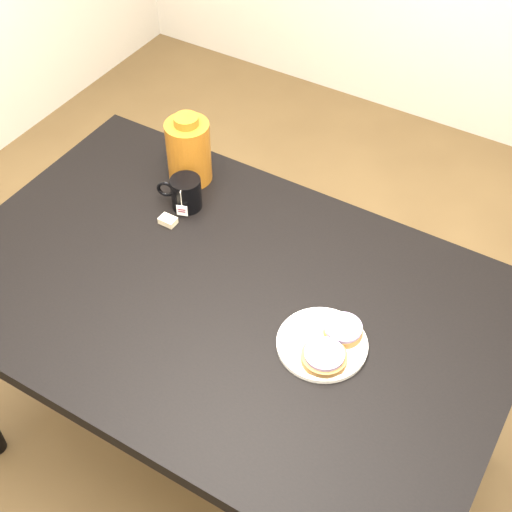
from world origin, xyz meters
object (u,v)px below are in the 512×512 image
table (225,314)px  bagel_back (343,330)px  bagel_package (189,151)px  mug (185,193)px  bagel_front (324,357)px  plate (322,343)px  teabag_pouch (168,221)px

table → bagel_back: bagel_back is taller
table → bagel_package: size_ratio=6.72×
table → mug: 0.36m
table → bagel_front: (0.30, -0.06, 0.11)m
table → bagel_package: (-0.32, 0.32, 0.18)m
plate → bagel_back: 0.06m
bagel_back → bagel_front: bearing=-92.1°
plate → bagel_front: bagel_front is taller
bagel_front → bagel_package: 0.73m
bagel_back → teabag_pouch: bagel_back is taller
table → teabag_pouch: teabag_pouch is taller
table → bagel_back: 0.33m
table → bagel_package: bearing=134.9°
bagel_back → bagel_front: size_ratio=0.73×
bagel_back → table: bearing=-175.0°
bagel_back → bagel_package: (-0.62, 0.29, 0.07)m
teabag_pouch → bagel_package: bearing=106.4°
bagel_back → bagel_package: 0.69m
teabag_pouch → mug: bearing=88.0°
plate → teabag_pouch: size_ratio=4.63×
teabag_pouch → table: bearing=-26.4°
bagel_back → bagel_package: bagel_package is taller
mug → bagel_front: bearing=-45.2°
mug → bagel_package: 0.13m
bagel_back → bagel_package: bearing=155.0°
bagel_front → bagel_package: bagel_package is taller
plate → bagel_package: bagel_package is taller
mug → bagel_package: bagel_package is taller
table → teabag_pouch: bearing=153.6°
bagel_back → teabag_pouch: size_ratio=2.30×
table → mug: mug is taller
bagel_back → teabag_pouch: (-0.57, 0.10, -0.02)m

